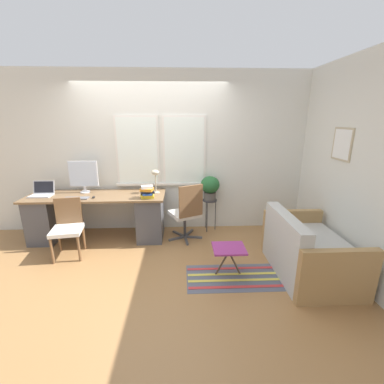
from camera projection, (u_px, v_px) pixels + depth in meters
ground_plane at (151, 246)px, 4.03m from camera, size 14.00×14.00×0.00m
wall_back_with_window at (153, 154)px, 4.38m from camera, size 9.00×0.12×2.70m
wall_right_with_picture at (328, 160)px, 3.75m from camera, size 0.08×9.00×2.70m
desk at (98, 215)px, 4.21m from camera, size 2.18×0.69×0.75m
laptop at (42, 192)px, 4.07m from camera, size 0.33×0.26×0.22m
monitor at (83, 175)px, 4.18m from camera, size 0.46×0.16×0.52m
keyboard at (76, 198)px, 3.92m from camera, size 0.36×0.12×0.02m
mouse at (94, 197)px, 3.94m from camera, size 0.04×0.06×0.03m
desk_lamp at (155, 175)px, 4.15m from camera, size 0.13×0.13×0.38m
book_stack at (147, 192)px, 3.93m from camera, size 0.23×0.19×0.20m
desk_chair_wooden at (68, 226)px, 3.69m from camera, size 0.46×0.47×0.83m
office_chair_swivel at (187, 212)px, 4.13m from camera, size 0.58×0.58×0.96m
couch_loveseat at (307, 253)px, 3.28m from camera, size 0.85×1.26×0.80m
plant_stand at (210, 203)px, 4.50m from camera, size 0.25×0.25×0.57m
potted_plant at (210, 186)px, 4.41m from camera, size 0.32×0.32×0.42m
floor_rug_striped at (244, 277)px, 3.25m from camera, size 1.46×0.59×0.01m
folding_stool at (229, 250)px, 3.22m from camera, size 0.40×0.34×0.39m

